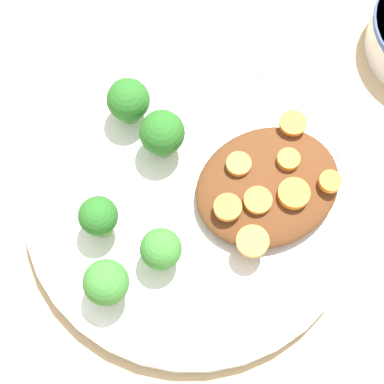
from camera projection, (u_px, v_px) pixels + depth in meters
The scene contains 16 objects.
ground_plane at pixel (192, 206), 0.56m from camera, with size 4.00×4.00×0.00m, color tan.
plate at pixel (192, 201), 0.55m from camera, with size 0.29×0.29×0.02m.
stew_mound at pixel (268, 186), 0.54m from camera, with size 0.13×0.10×0.02m, color #5B3319.
broccoli_floret_0 at pixel (99, 217), 0.51m from camera, with size 0.03×0.03×0.05m.
broccoli_floret_1 at pixel (128, 101), 0.55m from camera, with size 0.04×0.04×0.05m.
broccoli_floret_2 at pixel (161, 250), 0.50m from camera, with size 0.03×0.03×0.04m.
broccoli_floret_3 at pixel (157, 136), 0.53m from camera, with size 0.04×0.04×0.05m.
broccoli_floret_4 at pixel (106, 283), 0.49m from camera, with size 0.04×0.04×0.05m.
carrot_slice_0 at pixel (294, 194), 0.52m from camera, with size 0.03×0.03×0.01m, color orange.
carrot_slice_1 at pixel (293, 123), 0.54m from camera, with size 0.02×0.02×0.00m, color orange.
carrot_slice_2 at pixel (253, 241), 0.51m from camera, with size 0.03×0.03×0.00m, color orange.
carrot_slice_3 at pixel (240, 167), 0.53m from camera, with size 0.02×0.02×0.01m, color orange.
carrot_slice_4 at pixel (288, 159), 0.53m from camera, with size 0.02×0.02×0.01m, color orange.
carrot_slice_5 at pixel (330, 182), 0.52m from camera, with size 0.02×0.02×0.01m, color orange.
carrot_slice_6 at pixel (258, 200), 0.52m from camera, with size 0.02×0.02×0.01m, color orange.
carrot_slice_7 at pixel (228, 207), 0.51m from camera, with size 0.02×0.02×0.01m, color orange.
Camera 1 is at (-0.09, -0.16, 0.53)m, focal length 60.00 mm.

